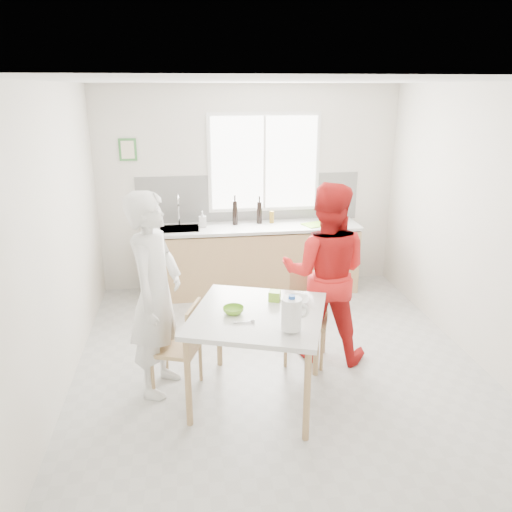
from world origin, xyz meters
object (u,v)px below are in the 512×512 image
Objects in this scene: bowl_green at (233,310)px; bowl_white at (296,301)px; chair_left at (183,344)px; person_white at (156,295)px; dining_table at (258,322)px; wine_bottle_b at (259,213)px; person_red at (325,273)px; wine_bottle_a at (235,213)px; chair_far at (307,312)px; milk_jug at (292,313)px.

bowl_green is 0.79× the size of bowl_white.
chair_left is 0.51m from person_white.
dining_table is at bearing -159.38° from bowl_white.
wine_bottle_b is (0.60, 2.56, 0.20)m from bowl_green.
wine_bottle_b is at bearing -59.88° from person_red.
person_white is 5.79× the size of wine_bottle_a.
bowl_green is 2.64m from wine_bottle_b.
person_red is (1.42, 0.43, 0.44)m from chair_left.
wine_bottle_a is at bearing 83.77° from bowl_green.
dining_table is 4.33× the size of wine_bottle_a.
dining_table is at bearing 59.74° from person_red.
bowl_white is 0.75× the size of wine_bottle_b.
person_red is at bearing -69.99° from wine_bottle_a.
dining_table is 1.54× the size of chair_far.
wine_bottle_b is at bearing 76.74° from bowl_green.
wine_bottle_a is (-0.14, 2.94, 0.09)m from milk_jug.
person_white is 6.17× the size of wine_bottle_b.
wine_bottle_a reaches higher than bowl_green.
chair_far is 2.81× the size of wine_bottle_a.
wine_bottle_a is at bearing -178.37° from wine_bottle_b.
chair_far is at bearing 47.66° from dining_table.
person_red is 1.17m from bowl_green.
wine_bottle_a is (-0.53, 1.92, 0.58)m from chair_far.
person_red is at bearing 33.30° from bowl_green.
chair_left is at bearing 36.22° from person_red.
bowl_white is 2.45m from wine_bottle_b.
wine_bottle_a reaches higher than wine_bottle_b.
wine_bottle_b is at bearing 89.22° from bowl_white.
person_white is (-1.46, -0.36, 0.43)m from chair_far.
person_white reaches higher than milk_jug.
wine_bottle_b is at bearing 115.13° from chair_far.
milk_jug is (0.86, -0.59, 0.52)m from chair_left.
dining_table is 0.24m from bowl_green.
bowl_white is (-0.41, -0.52, -0.04)m from person_red.
chair_far reaches higher than chair_left.
wine_bottle_a reaches higher than chair_left.
dining_table is at bearing 90.00° from chair_left.
dining_table is 2.60m from wine_bottle_a.
bowl_green is at bearing 156.43° from milk_jug.
dining_table is 1.62× the size of chair_left.
person_red is 1.97m from wine_bottle_b.
chair_far is at bearing -57.03° from person_white.
milk_jug reaches higher than chair_far.
dining_table is 0.93m from chair_far.
bowl_green is at bearing -122.36° from chair_far.
chair_left is 2.85× the size of wine_bottle_b.
bowl_green is at bearing -103.26° from wine_bottle_b.
dining_table is 0.74m from chair_left.
bowl_green is at bearing 84.12° from chair_left.
wine_bottle_a is (0.72, 2.35, 0.61)m from chair_left.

